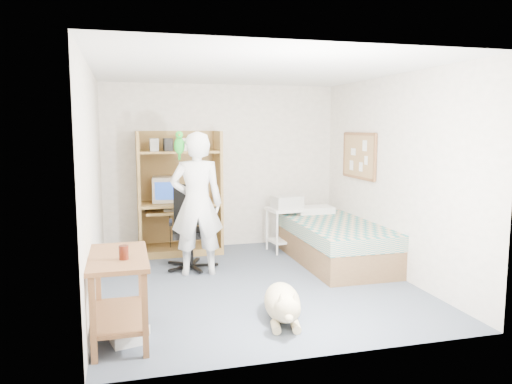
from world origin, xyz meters
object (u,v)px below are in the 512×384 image
(office_chair, at_px, (191,239))
(printer_cart, at_px, (287,222))
(bed, at_px, (335,242))
(dog, at_px, (283,303))
(computer_hutch, at_px, (179,198))
(person, at_px, (197,204))
(side_desk, at_px, (119,284))

(office_chair, bearing_deg, printer_cart, 24.18)
(bed, xyz_separation_m, printer_cart, (-0.44, 0.78, 0.15))
(printer_cart, bearing_deg, bed, -67.69)
(office_chair, relative_size, dog, 1.01)
(computer_hutch, height_order, bed, computer_hutch)
(computer_hutch, xyz_separation_m, person, (0.09, -1.17, 0.08))
(bed, relative_size, person, 1.12)
(side_desk, relative_size, printer_cart, 1.52)
(computer_hutch, bearing_deg, person, -85.48)
(printer_cart, bearing_deg, side_desk, -140.08)
(computer_hutch, xyz_separation_m, printer_cart, (1.56, -0.34, -0.38))
(computer_hutch, xyz_separation_m, office_chair, (0.05, -0.86, -0.43))
(side_desk, distance_m, printer_cart, 3.54)
(office_chair, relative_size, person, 0.60)
(bed, distance_m, side_desk, 3.39)
(computer_hutch, height_order, printer_cart, computer_hutch)
(person, bearing_deg, dog, 113.09)
(bed, xyz_separation_m, person, (-1.91, -0.05, 0.61))
(computer_hutch, relative_size, bed, 0.89)
(person, relative_size, printer_cart, 2.74)
(side_desk, xyz_separation_m, printer_cart, (2.41, 2.59, -0.06))
(side_desk, distance_m, person, 2.04)
(office_chair, height_order, dog, office_chair)
(bed, xyz_separation_m, dog, (-1.34, -1.81, -0.11))
(computer_hutch, distance_m, dog, 3.08)
(person, bearing_deg, computer_hutch, -80.29)
(person, bearing_deg, office_chair, -76.59)
(side_desk, height_order, dog, side_desk)
(office_chair, xyz_separation_m, dog, (0.61, -2.07, -0.21))
(computer_hutch, relative_size, dog, 1.68)
(bed, height_order, person, person)
(side_desk, relative_size, person, 0.55)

